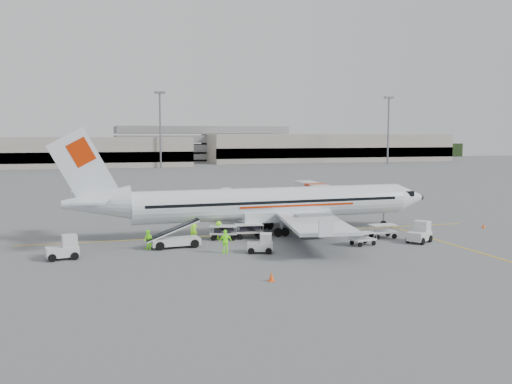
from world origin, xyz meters
TOP-DOWN VIEW (x-y plane):
  - ground at (0.00, 0.00)m, footprint 360.00×360.00m
  - stripe_lead at (0.00, 0.00)m, footprint 44.00×0.20m
  - stripe_cross at (14.00, -8.00)m, footprint 0.20×20.00m
  - terminal_west at (-40.00, 130.00)m, footprint 110.00×22.00m
  - terminal_east at (70.00, 145.00)m, footprint 90.00×26.00m
  - parking_garage at (25.00, 160.00)m, footprint 62.00×24.00m
  - treeline at (0.00, 175.00)m, footprint 300.00×3.00m
  - mast_center at (5.00, 118.00)m, footprint 3.20×1.20m
  - mast_east at (80.00, 118.00)m, footprint 3.20×1.20m
  - aircraft at (1.21, 0.12)m, footprint 36.47×29.03m
  - jet_bridge at (9.56, 9.92)m, footprint 3.87×14.59m
  - belt_loader at (-8.92, -4.40)m, footprint 5.51×2.44m
  - tug_fore at (11.82, -8.26)m, footprint 2.73×2.46m
  - tug_mid at (-2.78, -8.55)m, footprint 2.27×1.72m
  - tug_aft at (-17.77, -6.62)m, footprint 2.52×1.68m
  - cart_loaded_a at (-1.87, -2.00)m, footprint 2.68×1.80m
  - cart_loaded_b at (-4.22, -2.00)m, footprint 2.78×2.15m
  - cart_empty_a at (6.53, -7.99)m, footprint 2.33×1.69m
  - cart_empty_b at (9.88, -5.37)m, footprint 2.45×1.49m
  - cone_nose at (22.41, -3.25)m, footprint 0.33×0.33m
  - cone_port at (2.29, 13.83)m, footprint 0.41×0.41m
  - cone_stbd at (-4.68, -17.28)m, footprint 0.39×0.39m
  - crew_a at (-6.83, -1.50)m, footprint 0.73×0.53m
  - crew_b at (-11.18, -4.61)m, footprint 0.95×0.99m
  - crew_c at (-4.62, -1.75)m, footprint 0.65×1.09m
  - crew_d at (-5.44, -7.87)m, footprint 1.13×0.55m

SIDE VIEW (x-z plane):
  - ground at x=0.00m, z-range 0.00..0.00m
  - stripe_lead at x=0.00m, z-range 0.00..0.01m
  - stripe_cross at x=14.00m, z-range 0.00..0.01m
  - cone_nose at x=22.41m, z-range 0.00..0.53m
  - cone_stbd at x=-4.68m, z-range 0.00..0.64m
  - cone_port at x=2.29m, z-range 0.00..0.67m
  - cart_empty_a at x=6.53m, z-range 0.00..1.10m
  - cart_empty_b at x=9.88m, z-range 0.00..1.26m
  - cart_loaded_b at x=-4.22m, z-range 0.00..1.28m
  - cart_loaded_a at x=-1.87m, z-range 0.00..1.31m
  - tug_mid at x=-2.78m, z-range 0.00..1.56m
  - crew_b at x=-11.18m, z-range 0.00..1.60m
  - crew_c at x=-4.62m, z-range 0.00..1.66m
  - tug_aft at x=-17.77m, z-range 0.00..1.81m
  - tug_fore at x=11.82m, z-range 0.00..1.84m
  - crew_a at x=-6.83m, z-range 0.00..1.85m
  - crew_d at x=-5.44m, z-range 0.00..1.87m
  - belt_loader at x=-8.92m, z-range 0.00..2.91m
  - jet_bridge at x=9.56m, z-range 0.00..3.78m
  - treeline at x=0.00m, z-range 0.00..6.00m
  - terminal_west at x=-40.00m, z-range 0.00..9.00m
  - aircraft at x=1.21m, z-range 0.00..9.81m
  - terminal_east at x=70.00m, z-range 0.00..10.00m
  - parking_garage at x=25.00m, z-range 0.00..14.00m
  - mast_center at x=5.00m, z-range 0.00..22.00m
  - mast_east at x=80.00m, z-range 0.00..22.00m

